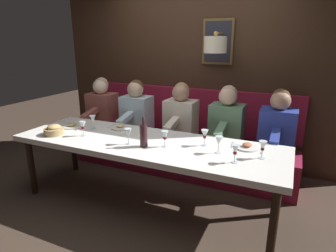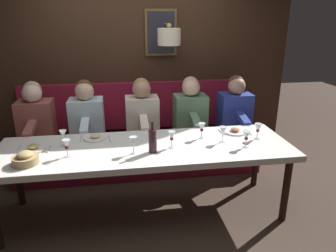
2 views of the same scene
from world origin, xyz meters
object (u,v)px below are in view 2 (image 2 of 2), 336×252
wine_glass_3 (223,131)px  wine_glass_5 (133,142)px  wine_glass_4 (66,145)px  wine_bottle (153,141)px  wine_glass_6 (202,128)px  wine_glass_2 (246,136)px  bread_bowl (26,159)px  diner_far (87,115)px  dining_table (145,152)px  diner_farthest (36,117)px  wine_glass_1 (63,135)px  diner_near (190,110)px  diner_middle (142,113)px  diner_nearest (235,108)px  wine_glass_0 (258,128)px  wine_glass_7 (172,136)px

wine_glass_3 → wine_glass_5: bearing=98.8°
wine_glass_4 → wine_bottle: wine_bottle is taller
wine_glass_3 → wine_glass_6: 0.22m
wine_glass_2 → bread_bowl: 2.00m
diner_far → bread_bowl: (-1.11, 0.41, -0.03)m
dining_table → diner_farthest: size_ratio=3.62×
dining_table → wine_glass_1: bearing=80.6°
wine_glass_4 → diner_near: bearing=-53.3°
diner_farthest → wine_bottle: bearing=-129.1°
diner_middle → wine_glass_6: bearing=-143.5°
diner_nearest → diner_farthest: 2.44m
diner_middle → wine_glass_5: 1.04m
wine_glass_2 → bread_bowl: (-0.06, 2.00, -0.07)m
dining_table → wine_glass_3: size_ratio=17.45×
diner_nearest → wine_glass_0: bearing=175.4°
wine_bottle → wine_glass_3: bearing=-79.1°
wine_glass_3 → diner_middle: bearing=39.5°
diner_farthest → wine_glass_1: bearing=-150.3°
diner_near → wine_glass_7: diner_near is taller
dining_table → bread_bowl: 1.07m
wine_glass_2 → wine_bottle: (0.02, 0.90, 0.00)m
diner_near → wine_bottle: (-1.03, 0.59, 0.04)m
wine_glass_5 → wine_bottle: size_ratio=0.55×
wine_glass_0 → wine_glass_6: 0.57m
wine_glass_5 → bread_bowl: wine_glass_5 is taller
diner_near → wine_glass_0: size_ratio=4.82×
diner_near → bread_bowl: size_ratio=3.60×
diner_nearest → diner_far: bearing=90.0°
wine_glass_5 → diner_middle: bearing=-8.7°
diner_nearest → diner_near: size_ratio=1.00×
diner_middle → wine_glass_4: size_ratio=4.82×
wine_glass_0 → wine_glass_4: size_ratio=1.00×
diner_nearest → wine_glass_5: 1.70m
diner_farthest → wine_glass_5: (-1.03, -1.09, 0.04)m
diner_near → diner_farthest: (0.00, 1.85, 0.00)m
diner_middle → wine_glass_2: diner_middle is taller
diner_farthest → wine_glass_4: (-1.01, -0.50, 0.04)m
diner_farthest → wine_glass_3: diner_farthest is taller
wine_glass_7 → wine_bottle: 0.21m
wine_glass_3 → wine_glass_7: bearing=96.1°
wine_glass_3 → bread_bowl: (-0.22, 1.82, -0.07)m
wine_glass_6 → wine_glass_7: size_ratio=1.00×
wine_glass_0 → wine_glass_7: 0.91m
wine_glass_7 → bread_bowl: size_ratio=0.75×
wine_glass_4 → wine_glass_3: bearing=-85.4°
wine_glass_2 → wine_glass_5: size_ratio=1.00×
diner_nearest → wine_glass_3: size_ratio=4.82×
wine_glass_0 → wine_bottle: size_ratio=0.55×
wine_glass_6 → wine_glass_1: bearing=89.9°
diner_near → wine_glass_0: (-0.86, -0.52, 0.04)m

